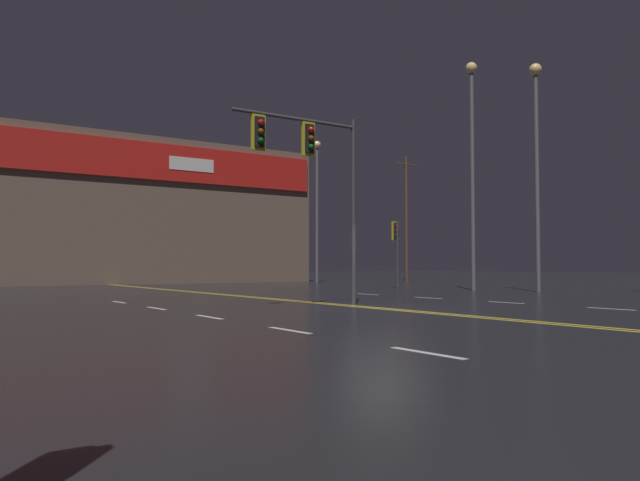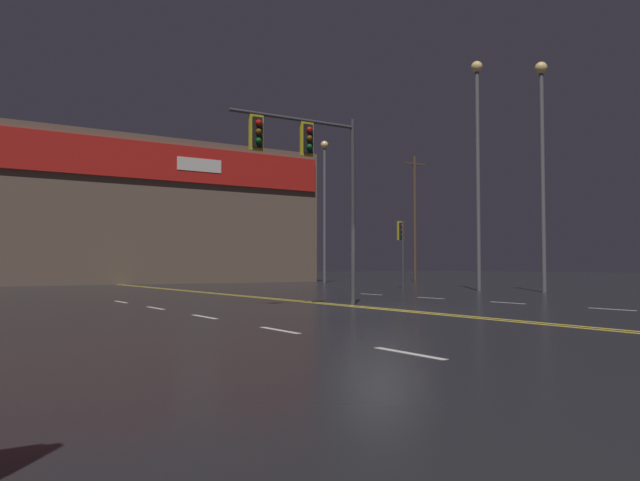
# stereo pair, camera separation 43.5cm
# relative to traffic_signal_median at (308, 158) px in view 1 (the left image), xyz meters

# --- Properties ---
(ground_plane) EXTENTS (200.00, 200.00, 0.00)m
(ground_plane) POSITION_rel_traffic_signal_median_xyz_m (1.40, -1.66, -4.31)
(ground_plane) COLOR black
(road_markings) EXTENTS (15.36, 60.00, 0.01)m
(road_markings) POSITION_rel_traffic_signal_median_xyz_m (2.42, -3.24, -4.30)
(road_markings) COLOR gold
(road_markings) RESTS_ON ground
(traffic_signal_median) EXTENTS (4.17, 0.36, 5.66)m
(traffic_signal_median) POSITION_rel_traffic_signal_median_xyz_m (0.00, 0.00, 0.00)
(traffic_signal_median) COLOR #38383D
(traffic_signal_median) RESTS_ON ground
(traffic_signal_corner_northeast) EXTENTS (0.42, 0.36, 3.54)m
(traffic_signal_corner_northeast) POSITION_rel_traffic_signal_median_xyz_m (11.87, 9.86, -1.71)
(traffic_signal_corner_northeast) COLOR #38383D
(traffic_signal_corner_northeast) RESTS_ON ground
(streetlight_near_left) EXTENTS (0.56, 0.56, 10.25)m
(streetlight_near_left) POSITION_rel_traffic_signal_median_xyz_m (15.05, 22.18, 2.16)
(streetlight_near_left) COLOR #59595E
(streetlight_near_left) RESTS_ON ground
(streetlight_near_right) EXTENTS (0.56, 0.56, 11.24)m
(streetlight_near_right) POSITION_rel_traffic_signal_median_xyz_m (13.40, 5.92, 2.69)
(streetlight_near_right) COLOR #59595E
(streetlight_near_right) RESTS_ON ground
(streetlight_far_left) EXTENTS (0.56, 0.56, 10.52)m
(streetlight_far_left) POSITION_rel_traffic_signal_median_xyz_m (14.34, 2.90, 2.31)
(streetlight_far_left) COLOR #59595E
(streetlight_far_left) RESTS_ON ground
(building_backdrop) EXTENTS (29.79, 10.23, 9.87)m
(building_backdrop) POSITION_rel_traffic_signal_median_xyz_m (1.40, 30.14, 0.64)
(building_backdrop) COLOR brown
(building_backdrop) RESTS_ON ground
(utility_pole_row) EXTENTS (46.23, 0.26, 10.92)m
(utility_pole_row) POSITION_rel_traffic_signal_median_xyz_m (0.70, 22.26, 1.12)
(utility_pole_row) COLOR #4C3828
(utility_pole_row) RESTS_ON ground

